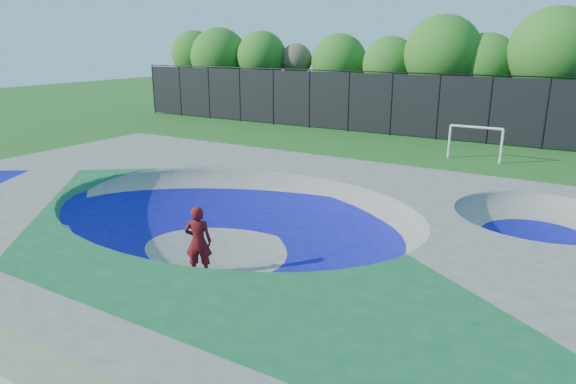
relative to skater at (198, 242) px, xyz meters
name	(u,v)px	position (x,y,z in m)	size (l,w,h in m)	color
ground	(233,254)	(-0.12, 1.59, -0.95)	(120.00, 120.00, 0.00)	#1B5216
skate_deck	(233,229)	(-0.12, 1.59, -0.20)	(22.00, 14.00, 1.50)	gray
skater	(198,242)	(0.00, 0.00, 0.00)	(0.69, 0.45, 1.89)	#B2130E
skateboard	(200,275)	(0.00, 0.00, -0.92)	(0.78, 0.22, 0.05)	black
soccer_goal	(476,137)	(3.17, 17.69, 0.27)	(2.68, 0.12, 1.77)	silver
fence	(438,106)	(-0.12, 22.59, 1.15)	(48.09, 0.09, 4.04)	black
treeline	(513,58)	(3.12, 27.56, 3.92)	(52.70, 6.68, 8.12)	#3F2D1F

